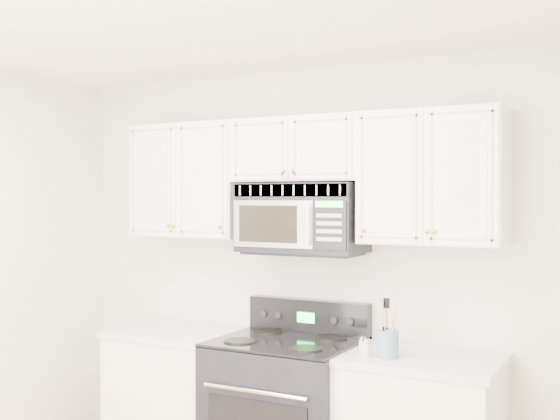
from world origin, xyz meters
The scene contains 8 objects.
room centered at (0.00, 0.00, 1.30)m, with size 3.51×3.51×2.61m.
base_cabinet_left centered at (-0.80, 1.44, 0.43)m, with size 0.86×0.65×0.92m.
range centered at (-0.01, 1.41, 0.48)m, with size 0.82×0.74×1.14m.
upper_cabinets centered at (0.00, 1.58, 1.93)m, with size 2.44×0.37×0.75m.
microwave centered at (0.02, 1.55, 1.66)m, with size 0.76×0.43×0.42m.
utensil_crock centered at (0.65, 1.31, 1.00)m, with size 0.12×0.12×0.32m.
shaker_salt centered at (0.54, 1.27, 0.97)m, with size 0.04×0.04×0.10m.
shaker_pepper centered at (0.50, 1.34, 0.97)m, with size 0.04×0.04×0.09m.
Camera 1 is at (1.91, -2.28, 1.78)m, focal length 45.00 mm.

